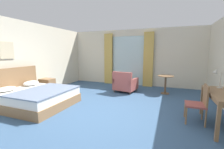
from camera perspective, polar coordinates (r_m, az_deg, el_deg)
ground at (r=4.24m, az=-3.93°, el=-14.35°), size 6.89×8.00×0.10m
wall_back at (r=7.48m, az=8.15°, el=6.34°), size 6.49×0.12×2.67m
wall_left at (r=6.01m, az=-32.92°, el=4.62°), size 0.12×7.60×2.67m
balcony_glass_door at (r=7.47m, az=6.02°, el=5.15°), size 1.54×0.02×2.35m
curtain_panel_left at (r=7.69m, az=-1.35°, el=5.83°), size 0.41×0.10×2.50m
curtain_panel_right at (r=7.18m, az=13.51°, el=5.42°), size 0.44×0.10×2.50m
bed at (r=5.13m, az=-26.94°, el=-7.38°), size 1.98×1.78×1.11m
nightstand at (r=6.58m, az=-23.14°, el=-3.81°), size 0.52×0.40×0.55m
desk_chair at (r=3.97m, az=30.09°, el=-8.91°), size 0.42×0.46×0.88m
desk_lamp at (r=4.31m, az=34.74°, el=0.11°), size 0.25×0.16×0.48m
armchair_by_window at (r=6.13m, az=4.95°, el=-3.52°), size 0.92×0.92×0.84m
round_cafe_table at (r=6.16m, az=19.51°, el=-2.16°), size 0.58×0.58×0.71m
framed_picture at (r=5.78m, az=-34.88°, el=7.49°), size 0.03×0.44×0.53m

